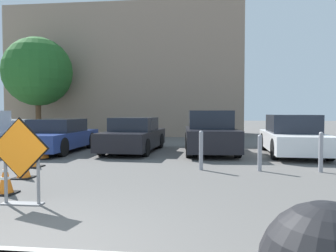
{
  "coord_description": "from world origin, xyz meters",
  "views": [
    {
      "loc": [
        2.09,
        -3.12,
        1.57
      ],
      "look_at": [
        0.24,
        13.45,
        0.86
      ],
      "focal_mm": 35.0,
      "sensor_mm": 36.0,
      "label": 1
    }
  ],
  "objects_px": {
    "traffic_cone_nearest": "(5,179)",
    "traffic_cone_fourth": "(43,149)",
    "parked_car_third": "(210,134)",
    "bollard_second": "(260,152)",
    "bollard_nearest": "(201,149)",
    "parked_car_fourth": "(293,136)",
    "road_closed_sign": "(20,156)",
    "parked_car_second": "(134,136)",
    "traffic_cone_third": "(32,157)",
    "traffic_cone_second": "(24,166)",
    "parked_car_nearest": "(57,136)",
    "bollard_third": "(321,151)"
  },
  "relations": [
    {
      "from": "traffic_cone_nearest",
      "to": "bollard_nearest",
      "type": "height_order",
      "value": "bollard_nearest"
    },
    {
      "from": "parked_car_second",
      "to": "bollard_nearest",
      "type": "relative_size",
      "value": 4.14
    },
    {
      "from": "parked_car_third",
      "to": "bollard_second",
      "type": "bearing_deg",
      "value": 104.58
    },
    {
      "from": "traffic_cone_third",
      "to": "bollard_nearest",
      "type": "distance_m",
      "value": 4.79
    },
    {
      "from": "traffic_cone_second",
      "to": "bollard_third",
      "type": "bearing_deg",
      "value": 12.38
    },
    {
      "from": "traffic_cone_fourth",
      "to": "parked_car_second",
      "type": "relative_size",
      "value": 0.16
    },
    {
      "from": "traffic_cone_third",
      "to": "bollard_third",
      "type": "relative_size",
      "value": 0.55
    },
    {
      "from": "traffic_cone_third",
      "to": "bollard_second",
      "type": "relative_size",
      "value": 0.6
    },
    {
      "from": "parked_car_nearest",
      "to": "traffic_cone_second",
      "type": "bearing_deg",
      "value": 107.1
    },
    {
      "from": "road_closed_sign",
      "to": "bollard_second",
      "type": "distance_m",
      "value": 5.88
    },
    {
      "from": "traffic_cone_nearest",
      "to": "traffic_cone_second",
      "type": "bearing_deg",
      "value": 108.09
    },
    {
      "from": "bollard_nearest",
      "to": "bollard_third",
      "type": "height_order",
      "value": "bollard_nearest"
    },
    {
      "from": "parked_car_second",
      "to": "traffic_cone_fourth",
      "type": "bearing_deg",
      "value": 44.84
    },
    {
      "from": "bollard_nearest",
      "to": "parked_car_second",
      "type": "bearing_deg",
      "value": 124.99
    },
    {
      "from": "parked_car_third",
      "to": "road_closed_sign",
      "type": "bearing_deg",
      "value": 62.34
    },
    {
      "from": "traffic_cone_nearest",
      "to": "traffic_cone_third",
      "type": "height_order",
      "value": "traffic_cone_nearest"
    },
    {
      "from": "road_closed_sign",
      "to": "parked_car_third",
      "type": "height_order",
      "value": "parked_car_third"
    },
    {
      "from": "traffic_cone_third",
      "to": "parked_car_fourth",
      "type": "distance_m",
      "value": 8.9
    },
    {
      "from": "parked_car_nearest",
      "to": "bollard_second",
      "type": "distance_m",
      "value": 8.08
    },
    {
      "from": "parked_car_second",
      "to": "bollard_third",
      "type": "xyz_separation_m",
      "value": [
        5.81,
        -3.87,
        -0.07
      ]
    },
    {
      "from": "parked_car_second",
      "to": "bollard_third",
      "type": "relative_size",
      "value": 4.18
    },
    {
      "from": "traffic_cone_second",
      "to": "traffic_cone_third",
      "type": "height_order",
      "value": "traffic_cone_second"
    },
    {
      "from": "road_closed_sign",
      "to": "traffic_cone_third",
      "type": "xyz_separation_m",
      "value": [
        -1.79,
        3.63,
        -0.54
      ]
    },
    {
      "from": "parked_car_fourth",
      "to": "bollard_nearest",
      "type": "xyz_separation_m",
      "value": [
        -3.32,
        -3.57,
        -0.12
      ]
    },
    {
      "from": "parked_car_nearest",
      "to": "bollard_second",
      "type": "bearing_deg",
      "value": 154.42
    },
    {
      "from": "traffic_cone_second",
      "to": "parked_car_nearest",
      "type": "relative_size",
      "value": 0.13
    },
    {
      "from": "road_closed_sign",
      "to": "traffic_cone_nearest",
      "type": "distance_m",
      "value": 1.1
    },
    {
      "from": "bollard_nearest",
      "to": "parked_car_nearest",
      "type": "bearing_deg",
      "value": 148.36
    },
    {
      "from": "traffic_cone_fourth",
      "to": "parked_car_fourth",
      "type": "xyz_separation_m",
      "value": [
        8.63,
        2.03,
        0.34
      ]
    },
    {
      "from": "parked_car_fourth",
      "to": "bollard_nearest",
      "type": "height_order",
      "value": "parked_car_fourth"
    },
    {
      "from": "traffic_cone_third",
      "to": "parked_car_nearest",
      "type": "bearing_deg",
      "value": 104.5
    },
    {
      "from": "traffic_cone_second",
      "to": "bollard_third",
      "type": "height_order",
      "value": "bollard_third"
    },
    {
      "from": "bollard_third",
      "to": "bollard_nearest",
      "type": "bearing_deg",
      "value": 180.0
    },
    {
      "from": "traffic_cone_second",
      "to": "traffic_cone_fourth",
      "type": "height_order",
      "value": "traffic_cone_fourth"
    },
    {
      "from": "traffic_cone_third",
      "to": "traffic_cone_fourth",
      "type": "bearing_deg",
      "value": 108.01
    },
    {
      "from": "traffic_cone_nearest",
      "to": "bollard_nearest",
      "type": "xyz_separation_m",
      "value": [
        3.7,
        3.05,
        0.26
      ]
    },
    {
      "from": "bollard_third",
      "to": "bollard_second",
      "type": "bearing_deg",
      "value": 180.0
    },
    {
      "from": "traffic_cone_nearest",
      "to": "parked_car_third",
      "type": "relative_size",
      "value": 0.14
    },
    {
      "from": "traffic_cone_second",
      "to": "bollard_second",
      "type": "relative_size",
      "value": 0.62
    },
    {
      "from": "parked_car_third",
      "to": "traffic_cone_third",
      "type": "bearing_deg",
      "value": 33.19
    },
    {
      "from": "parked_car_third",
      "to": "parked_car_fourth",
      "type": "bearing_deg",
      "value": 172.7
    },
    {
      "from": "parked_car_nearest",
      "to": "parked_car_second",
      "type": "relative_size",
      "value": 1.02
    },
    {
      "from": "parked_car_second",
      "to": "parked_car_third",
      "type": "distance_m",
      "value": 3.01
    },
    {
      "from": "traffic_cone_second",
      "to": "traffic_cone_fourth",
      "type": "bearing_deg",
      "value": 110.04
    },
    {
      "from": "parked_car_fourth",
      "to": "traffic_cone_third",
      "type": "bearing_deg",
      "value": 27.09
    },
    {
      "from": "traffic_cone_third",
      "to": "traffic_cone_nearest",
      "type": "bearing_deg",
      "value": -69.8
    },
    {
      "from": "bollard_second",
      "to": "bollard_nearest",
      "type": "bearing_deg",
      "value": 180.0
    },
    {
      "from": "road_closed_sign",
      "to": "traffic_cone_fourth",
      "type": "height_order",
      "value": "road_closed_sign"
    },
    {
      "from": "traffic_cone_nearest",
      "to": "traffic_cone_fourth",
      "type": "relative_size",
      "value": 0.89
    },
    {
      "from": "parked_car_second",
      "to": "parked_car_third",
      "type": "height_order",
      "value": "parked_car_third"
    }
  ]
}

